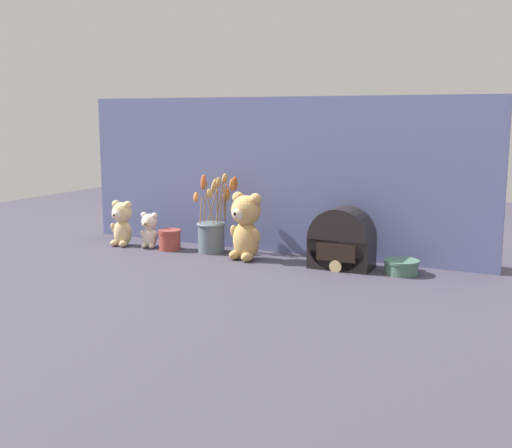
# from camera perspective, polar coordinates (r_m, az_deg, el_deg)

# --- Properties ---
(ground_plane) EXTENTS (4.00, 4.00, 0.00)m
(ground_plane) POSITION_cam_1_polar(r_m,az_deg,el_deg) (2.28, -0.23, -3.23)
(ground_plane) COLOR #3D3847
(backdrop_wall) EXTENTS (1.62, 0.02, 0.57)m
(backdrop_wall) POSITION_cam_1_polar(r_m,az_deg,el_deg) (2.39, 1.59, 4.33)
(backdrop_wall) COLOR slate
(backdrop_wall) RESTS_ON ground
(teddy_bear_large) EXTENTS (0.13, 0.12, 0.24)m
(teddy_bear_large) POSITION_cam_1_polar(r_m,az_deg,el_deg) (2.27, -0.90, -0.07)
(teddy_bear_large) COLOR tan
(teddy_bear_large) RESTS_ON ground
(teddy_bear_medium) EXTENTS (0.09, 0.09, 0.18)m
(teddy_bear_medium) POSITION_cam_1_polar(r_m,az_deg,el_deg) (2.57, -11.88, 0.14)
(teddy_bear_medium) COLOR #DBBC84
(teddy_bear_medium) RESTS_ON ground
(teddy_bear_small) EXTENTS (0.08, 0.07, 0.14)m
(teddy_bear_small) POSITION_cam_1_polar(r_m,az_deg,el_deg) (2.52, -9.47, -0.47)
(teddy_bear_small) COLOR beige
(teddy_bear_small) RESTS_ON ground
(flower_vase) EXTENTS (0.16, 0.13, 0.30)m
(flower_vase) POSITION_cam_1_polar(r_m,az_deg,el_deg) (2.40, -3.89, -0.45)
(flower_vase) COLOR slate
(flower_vase) RESTS_ON ground
(vintage_radio) EXTENTS (0.21, 0.12, 0.21)m
(vintage_radio) POSITION_cam_1_polar(r_m,az_deg,el_deg) (2.17, 7.63, -1.71)
(vintage_radio) COLOR black
(vintage_radio) RESTS_ON ground
(decorative_tin_tall) EXTENTS (0.09, 0.09, 0.08)m
(decorative_tin_tall) POSITION_cam_1_polar(r_m,az_deg,el_deg) (2.47, -7.68, -1.39)
(decorative_tin_tall) COLOR #993D33
(decorative_tin_tall) RESTS_ON ground
(decorative_tin_short) EXTENTS (0.11, 0.11, 0.05)m
(decorative_tin_short) POSITION_cam_1_polar(r_m,az_deg,el_deg) (2.14, 12.80, -3.74)
(decorative_tin_short) COLOR #47705B
(decorative_tin_short) RESTS_ON ground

